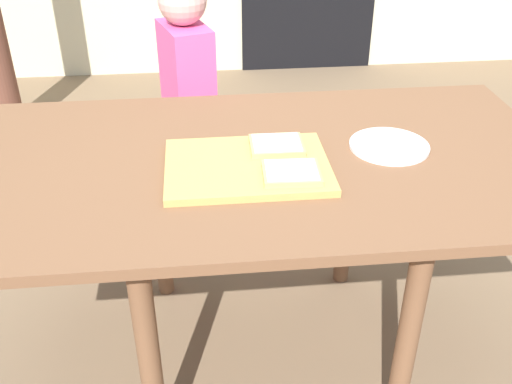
{
  "coord_description": "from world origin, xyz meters",
  "views": [
    {
      "loc": [
        -0.17,
        -1.37,
        1.46
      ],
      "look_at": [
        -0.03,
        0.0,
        0.61
      ],
      "focal_mm": 41.61,
      "sensor_mm": 36.0,
      "label": 1
    }
  ],
  "objects_px": {
    "pizza_slice_far_right": "(277,145)",
    "plate_white_right": "(389,146)",
    "dining_table": "(267,182)",
    "cutting_board": "(247,167)",
    "child_left": "(189,103)",
    "pizza_slice_near_right": "(291,173)"
  },
  "relations": [
    {
      "from": "plate_white_right",
      "to": "child_left",
      "type": "relative_size",
      "value": 0.21
    },
    {
      "from": "pizza_slice_near_right",
      "to": "child_left",
      "type": "bearing_deg",
      "value": 107.53
    },
    {
      "from": "pizza_slice_far_right",
      "to": "plate_white_right",
      "type": "distance_m",
      "value": 0.31
    },
    {
      "from": "plate_white_right",
      "to": "child_left",
      "type": "distance_m",
      "value": 0.85
    },
    {
      "from": "dining_table",
      "to": "pizza_slice_near_right",
      "type": "xyz_separation_m",
      "value": [
        0.04,
        -0.14,
        0.11
      ]
    },
    {
      "from": "dining_table",
      "to": "plate_white_right",
      "type": "bearing_deg",
      "value": 3.35
    },
    {
      "from": "dining_table",
      "to": "child_left",
      "type": "relative_size",
      "value": 1.52
    },
    {
      "from": "pizza_slice_near_right",
      "to": "plate_white_right",
      "type": "xyz_separation_m",
      "value": [
        0.29,
        0.16,
        -0.02
      ]
    },
    {
      "from": "pizza_slice_near_right",
      "to": "plate_white_right",
      "type": "distance_m",
      "value": 0.33
    },
    {
      "from": "pizza_slice_far_right",
      "to": "plate_white_right",
      "type": "height_order",
      "value": "pizza_slice_far_right"
    },
    {
      "from": "dining_table",
      "to": "plate_white_right",
      "type": "relative_size",
      "value": 7.35
    },
    {
      "from": "pizza_slice_near_right",
      "to": "plate_white_right",
      "type": "height_order",
      "value": "pizza_slice_near_right"
    },
    {
      "from": "dining_table",
      "to": "cutting_board",
      "type": "bearing_deg",
      "value": -132.41
    },
    {
      "from": "dining_table",
      "to": "cutting_board",
      "type": "distance_m",
      "value": 0.12
    },
    {
      "from": "dining_table",
      "to": "pizza_slice_far_right",
      "type": "height_order",
      "value": "pizza_slice_far_right"
    },
    {
      "from": "pizza_slice_far_right",
      "to": "pizza_slice_near_right",
      "type": "relative_size",
      "value": 0.98
    },
    {
      "from": "pizza_slice_far_right",
      "to": "plate_white_right",
      "type": "bearing_deg",
      "value": 1.36
    },
    {
      "from": "plate_white_right",
      "to": "dining_table",
      "type": "bearing_deg",
      "value": -176.65
    },
    {
      "from": "dining_table",
      "to": "pizza_slice_far_right",
      "type": "xyz_separation_m",
      "value": [
        0.03,
        0.01,
        0.11
      ]
    },
    {
      "from": "child_left",
      "to": "dining_table",
      "type": "bearing_deg",
      "value": -72.5
    },
    {
      "from": "plate_white_right",
      "to": "child_left",
      "type": "xyz_separation_m",
      "value": [
        -0.54,
        0.64,
        -0.12
      ]
    },
    {
      "from": "cutting_board",
      "to": "plate_white_right",
      "type": "height_order",
      "value": "cutting_board"
    }
  ]
}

